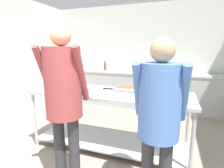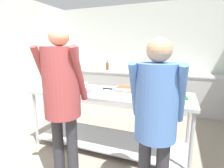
% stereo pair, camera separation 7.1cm
% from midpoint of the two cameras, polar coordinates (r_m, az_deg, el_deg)
% --- Properties ---
extents(wall_rear, '(4.87, 0.06, 2.65)m').
position_cam_midpoint_polar(wall_rear, '(4.88, 9.62, 9.18)').
color(wall_rear, silver).
rests_on(wall_rear, ground_plane).
extents(wall_left, '(0.06, 4.22, 2.65)m').
position_cam_midpoint_polar(wall_left, '(4.34, -30.34, 7.50)').
color(wall_left, silver).
rests_on(wall_left, ground_plane).
extents(back_counter, '(4.71, 0.65, 0.92)m').
position_cam_midpoint_polar(back_counter, '(4.63, 8.35, -1.68)').
color(back_counter, '#A8A8A8').
rests_on(back_counter, ground_plane).
extents(serving_counter, '(2.32, 0.76, 0.89)m').
position_cam_midpoint_polar(serving_counter, '(2.63, -0.01, -8.71)').
color(serving_counter, '#ADAFB5').
rests_on(serving_counter, ground_plane).
extents(serving_tray_greens, '(0.36, 0.32, 0.05)m').
position_cam_midpoint_polar(serving_tray_greens, '(3.09, -14.76, -0.00)').
color(serving_tray_greens, '#ADAFB5').
rests_on(serving_tray_greens, serving_counter).
extents(plate_stack, '(0.24, 0.24, 0.07)m').
position_cam_midpoint_polar(plate_stack, '(2.87, -9.77, -0.44)').
color(plate_stack, white).
rests_on(plate_stack, serving_counter).
extents(sauce_pan, '(0.41, 0.27, 0.08)m').
position_cam_midpoint_polar(sauce_pan, '(2.54, -4.84, -1.71)').
color(sauce_pan, '#ADAFB5').
rests_on(sauce_pan, serving_counter).
extents(serving_tray_vegetables, '(0.40, 0.27, 0.05)m').
position_cam_midpoint_polar(serving_tray_vegetables, '(2.64, 6.26, -1.62)').
color(serving_tray_vegetables, '#ADAFB5').
rests_on(serving_tray_vegetables, serving_counter).
extents(serving_tray_roast, '(0.38, 0.28, 0.05)m').
position_cam_midpoint_polar(serving_tray_roast, '(2.46, 15.14, -2.96)').
color(serving_tray_roast, '#ADAFB5').
rests_on(serving_tray_roast, serving_counter).
extents(broccoli_bowl, '(0.19, 0.19, 0.10)m').
position_cam_midpoint_polar(broccoli_bowl, '(2.18, 22.85, -5.04)').
color(broccoli_bowl, '#B2B2B7').
rests_on(broccoli_bowl, serving_counter).
extents(guest_serving_left, '(0.52, 0.40, 1.74)m').
position_cam_midpoint_polar(guest_serving_left, '(1.91, -15.01, -2.17)').
color(guest_serving_left, '#2D2D33').
rests_on(guest_serving_left, ground_plane).
extents(guest_serving_right, '(0.46, 0.37, 1.60)m').
position_cam_midpoint_polar(guest_serving_right, '(1.60, 15.44, -8.16)').
color(guest_serving_right, '#2D2D33').
rests_on(guest_serving_right, ground_plane).
extents(water_bottle, '(0.08, 0.08, 0.27)m').
position_cam_midpoint_polar(water_bottle, '(4.87, -1.11, 6.06)').
color(water_bottle, brown).
rests_on(water_bottle, back_counter).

